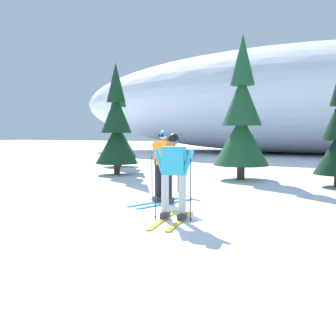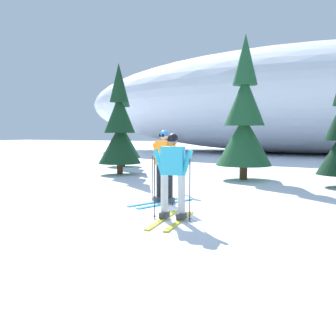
{
  "view_description": "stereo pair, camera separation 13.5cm",
  "coord_description": "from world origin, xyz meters",
  "px_view_note": "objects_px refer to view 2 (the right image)",
  "views": [
    {
      "loc": [
        4.09,
        -7.69,
        1.74
      ],
      "look_at": [
        0.86,
        0.14,
        0.95
      ],
      "focal_mm": 41.32,
      "sensor_mm": 36.0,
      "label": 1
    },
    {
      "loc": [
        4.21,
        -7.64,
        1.74
      ],
      "look_at": [
        0.86,
        0.14,
        0.95
      ],
      "focal_mm": 41.32,
      "sensor_mm": 36.0,
      "label": 2
    }
  ],
  "objects_px": {
    "skier_cyan_jacket": "(173,175)",
    "pine_tree_center_left": "(119,128)",
    "skier_orange_jacket": "(164,165)",
    "pine_tree_center": "(244,120)",
    "trail_marker_post": "(180,168)",
    "pine_tree_far_left": "(122,129)"
  },
  "relations": [
    {
      "from": "skier_cyan_jacket",
      "to": "pine_tree_center_left",
      "type": "xyz_separation_m",
      "value": [
        -5.22,
        6.84,
        0.99
      ]
    },
    {
      "from": "skier_orange_jacket",
      "to": "pine_tree_center",
      "type": "height_order",
      "value": "pine_tree_center"
    },
    {
      "from": "pine_tree_center",
      "to": "skier_cyan_jacket",
      "type": "bearing_deg",
      "value": -88.9
    },
    {
      "from": "pine_tree_center",
      "to": "trail_marker_post",
      "type": "height_order",
      "value": "pine_tree_center"
    },
    {
      "from": "pine_tree_center_left",
      "to": "skier_cyan_jacket",
      "type": "bearing_deg",
      "value": -52.66
    },
    {
      "from": "pine_tree_center_left",
      "to": "trail_marker_post",
      "type": "height_order",
      "value": "pine_tree_center_left"
    },
    {
      "from": "skier_cyan_jacket",
      "to": "pine_tree_center",
      "type": "distance_m",
      "value": 7.2
    },
    {
      "from": "skier_cyan_jacket",
      "to": "pine_tree_center_left",
      "type": "height_order",
      "value": "pine_tree_center_left"
    },
    {
      "from": "skier_cyan_jacket",
      "to": "pine_tree_center",
      "type": "bearing_deg",
      "value": 91.1
    },
    {
      "from": "pine_tree_far_left",
      "to": "trail_marker_post",
      "type": "height_order",
      "value": "pine_tree_far_left"
    },
    {
      "from": "skier_cyan_jacket",
      "to": "trail_marker_post",
      "type": "height_order",
      "value": "skier_cyan_jacket"
    },
    {
      "from": "skier_orange_jacket",
      "to": "pine_tree_center_left",
      "type": "relative_size",
      "value": 0.4
    },
    {
      "from": "pine_tree_far_left",
      "to": "pine_tree_center_left",
      "type": "relative_size",
      "value": 1.01
    },
    {
      "from": "pine_tree_center_left",
      "to": "pine_tree_center",
      "type": "xyz_separation_m",
      "value": [
        5.08,
        0.24,
        0.3
      ]
    },
    {
      "from": "skier_orange_jacket",
      "to": "pine_tree_center",
      "type": "bearing_deg",
      "value": 82.04
    },
    {
      "from": "pine_tree_center_left",
      "to": "pine_tree_far_left",
      "type": "bearing_deg",
      "value": 118.14
    },
    {
      "from": "pine_tree_far_left",
      "to": "trail_marker_post",
      "type": "distance_m",
      "value": 8.98
    },
    {
      "from": "trail_marker_post",
      "to": "pine_tree_center_left",
      "type": "bearing_deg",
      "value": 139.18
    },
    {
      "from": "pine_tree_far_left",
      "to": "pine_tree_center_left",
      "type": "height_order",
      "value": "pine_tree_far_left"
    },
    {
      "from": "skier_orange_jacket",
      "to": "pine_tree_center_left",
      "type": "xyz_separation_m",
      "value": [
        -4.32,
        5.24,
        0.96
      ]
    },
    {
      "from": "skier_orange_jacket",
      "to": "pine_tree_far_left",
      "type": "relative_size",
      "value": 0.39
    },
    {
      "from": "skier_cyan_jacket",
      "to": "skier_orange_jacket",
      "type": "bearing_deg",
      "value": 119.41
    }
  ]
}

